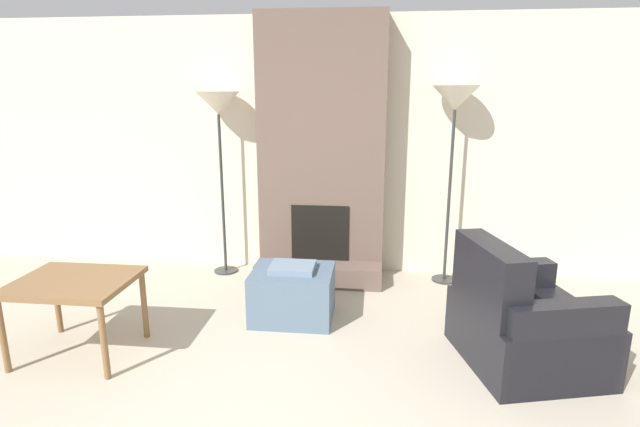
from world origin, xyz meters
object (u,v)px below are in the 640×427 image
at_px(ottoman, 293,293).
at_px(floor_lamp_left, 218,111).
at_px(floor_lamp_right, 455,106).
at_px(armchair, 519,325).
at_px(side_table, 74,288).

xyz_separation_m(ottoman, floor_lamp_left, (-0.89, 1.01, 1.46)).
bearing_deg(floor_lamp_right, armchair, -78.77).
height_order(ottoman, armchair, armchair).
distance_m(side_table, floor_lamp_left, 2.19).
relative_size(armchair, side_table, 1.35).
distance_m(armchair, side_table, 3.15).
xyz_separation_m(armchair, floor_lamp_left, (-2.58, 1.54, 1.39)).
bearing_deg(floor_lamp_right, ottoman, -143.92).
bearing_deg(side_table, floor_lamp_left, 72.63).
distance_m(ottoman, armchair, 1.77).
height_order(armchair, floor_lamp_right, floor_lamp_right).
bearing_deg(ottoman, floor_lamp_left, 131.53).
relative_size(floor_lamp_left, floor_lamp_right, 0.97).
distance_m(side_table, floor_lamp_right, 3.55).
height_order(side_table, floor_lamp_right, floor_lamp_right).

